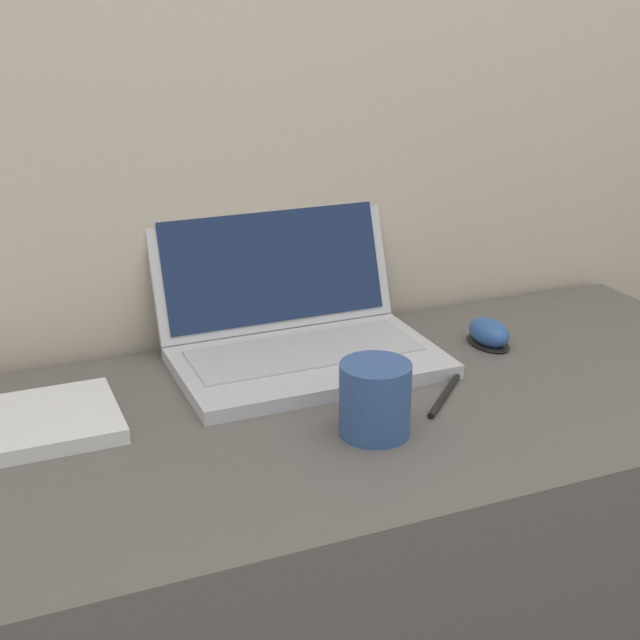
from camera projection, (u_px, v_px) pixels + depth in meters
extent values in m
cube|color=#5B5651|center=(366.00, 618.00, 1.32)|extent=(1.22, 0.55, 0.71)
cube|color=silver|center=(309.00, 362.00, 1.28)|extent=(0.38, 0.23, 0.02)
cube|color=#B7B7BC|center=(305.00, 351.00, 1.29)|extent=(0.33, 0.13, 0.00)
cube|color=silver|center=(271.00, 250.00, 1.37)|extent=(0.38, 0.09, 0.24)
cube|color=#19284C|center=(272.00, 250.00, 1.37)|extent=(0.35, 0.08, 0.21)
cylinder|color=#33518C|center=(375.00, 399.00, 1.09)|extent=(0.09, 0.09, 0.09)
cylinder|color=black|center=(376.00, 367.00, 1.07)|extent=(0.08, 0.08, 0.01)
ellipsoid|color=black|center=(488.00, 343.00, 1.37)|extent=(0.05, 0.09, 0.01)
ellipsoid|color=#2D569E|center=(489.00, 332.00, 1.37)|extent=(0.05, 0.08, 0.04)
cylinder|color=black|center=(444.00, 395.00, 1.19)|extent=(0.10, 0.10, 0.01)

